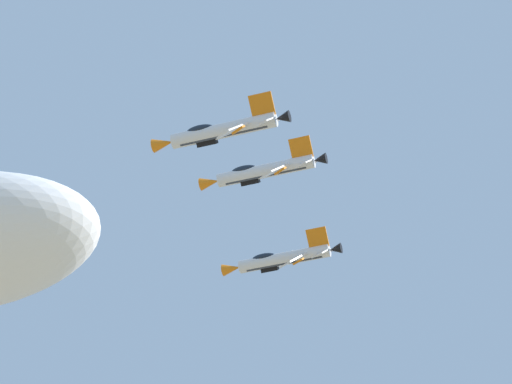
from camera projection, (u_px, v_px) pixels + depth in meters
name	position (u px, v px, depth m)	size (l,w,h in m)	color
fighter_jet_lead	(221.00, 131.00, 134.82)	(15.95, 7.93, 7.20)	white
fighter_jet_left_wing	(264.00, 171.00, 147.53)	(15.95, 8.06, 7.06)	white
fighter_jet_right_wing	(282.00, 259.00, 157.35)	(15.95, 8.13, 6.99)	white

